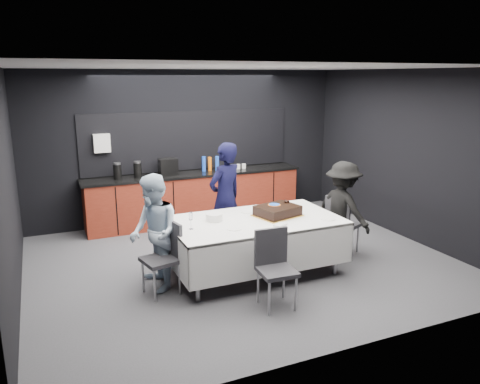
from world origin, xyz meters
name	(u,v)px	position (x,y,z in m)	size (l,w,h in m)	color
ground	(243,262)	(0.00, 0.00, 0.00)	(6.00, 6.00, 0.00)	#46474C
room_shell	(243,137)	(0.00, 0.00, 1.86)	(6.04, 5.04, 2.82)	white
kitchenette	(194,193)	(-0.02, 2.22, 0.54)	(4.10, 0.64, 2.05)	maroon
party_table	(255,229)	(0.00, -0.40, 0.64)	(2.32, 1.32, 0.78)	#99999E
cake_assembly	(277,211)	(0.36, -0.38, 0.85)	(0.69, 0.62, 0.18)	gold
plate_stack	(214,217)	(-0.53, -0.24, 0.83)	(0.23, 0.23, 0.10)	white
loose_plate_near	(234,229)	(-0.42, -0.67, 0.78)	(0.19, 0.19, 0.01)	white
loose_plate_right_a	(290,210)	(0.66, -0.21, 0.78)	(0.22, 0.22, 0.01)	white
loose_plate_right_b	(328,219)	(0.92, -0.79, 0.78)	(0.21, 0.21, 0.01)	white
loose_plate_far	(247,212)	(0.04, -0.03, 0.78)	(0.18, 0.18, 0.01)	white
fork_pile	(280,225)	(0.18, -0.80, 0.79)	(0.17, 0.11, 0.03)	white
champagne_flute	(191,217)	(-0.93, -0.45, 0.94)	(0.06, 0.06, 0.22)	white
chair_left	(166,252)	(-1.28, -0.50, 0.53)	(0.50, 0.50, 0.92)	#2C2C31
chair_right	(341,221)	(1.51, -0.29, 0.53)	(0.55, 0.55, 0.92)	#2C2C31
chair_near	(274,262)	(-0.18, -1.33, 0.53)	(0.45, 0.45, 0.92)	#2C2C31
person_center	(225,198)	(-0.05, 0.55, 0.86)	(0.63, 0.41, 1.72)	black
person_left	(154,233)	(-1.38, -0.34, 0.75)	(0.73, 0.57, 1.51)	#ACC2D9
person_right	(343,209)	(1.50, -0.34, 0.73)	(0.94, 0.54, 1.46)	black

